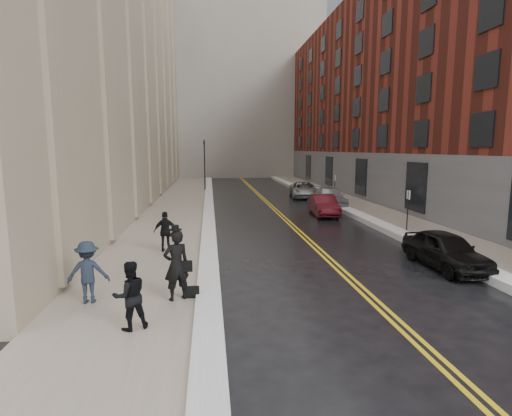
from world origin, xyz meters
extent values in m
plane|color=black|center=(0.00, 0.00, 0.00)|extent=(160.00, 160.00, 0.00)
cube|color=gray|center=(-4.50, 16.00, 0.07)|extent=(4.00, 64.00, 0.15)
cube|color=gray|center=(9.00, 16.00, 0.07)|extent=(3.00, 64.00, 0.15)
cube|color=gold|center=(2.38, 16.00, 0.00)|extent=(0.12, 64.00, 0.01)
cube|color=gold|center=(2.62, 16.00, 0.00)|extent=(0.12, 64.00, 0.01)
cube|color=white|center=(-2.20, 16.00, 0.13)|extent=(0.70, 60.80, 0.26)
cube|color=white|center=(7.15, 16.00, 0.15)|extent=(0.85, 60.80, 0.30)
cube|color=maroon|center=(17.50, 23.00, 9.00)|extent=(14.00, 50.00, 18.00)
cube|color=gray|center=(1.00, 56.00, 26.00)|extent=(28.00, 16.00, 52.00)
cube|color=slate|center=(14.00, 66.00, 22.00)|extent=(22.00, 18.00, 44.00)
cube|color=slate|center=(-12.00, 72.00, 30.00)|extent=(22.00, 18.00, 60.00)
cylinder|color=black|center=(-2.60, 30.00, 2.60)|extent=(0.12, 0.12, 5.20)
imported|color=black|center=(-2.60, 30.00, 4.60)|extent=(0.18, 0.15, 0.90)
cylinder|color=black|center=(7.90, 8.00, 1.10)|extent=(0.06, 0.06, 2.20)
cube|color=white|center=(7.90, 8.00, 2.00)|extent=(0.02, 0.35, 0.45)
cylinder|color=black|center=(7.90, 20.00, 1.10)|extent=(0.06, 0.06, 2.20)
cube|color=white|center=(7.90, 20.00, 2.00)|extent=(0.02, 0.35, 0.45)
imported|color=black|center=(6.37, 2.15, 0.67)|extent=(1.71, 4.00, 1.35)
imported|color=#4B0D16|center=(5.25, 14.01, 0.68)|extent=(1.72, 4.20, 1.35)
imported|color=#AEB1B6|center=(6.80, 17.73, 0.71)|extent=(2.41, 5.02, 1.41)
imported|color=#A3A7AB|center=(6.25, 23.71, 0.69)|extent=(2.84, 5.19, 1.38)
imported|color=black|center=(-3.07, -0.25, 1.14)|extent=(0.85, 0.73, 1.98)
imported|color=black|center=(-3.99, -1.98, 0.96)|extent=(0.97, 0.88, 1.62)
imported|color=#1C2533|center=(-5.44, -0.16, 1.00)|extent=(1.15, 0.73, 1.70)
imported|color=black|center=(-3.93, 5.17, 0.97)|extent=(0.97, 0.42, 1.65)
camera|label=1|loc=(-2.11, -11.07, 4.32)|focal=28.00mm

